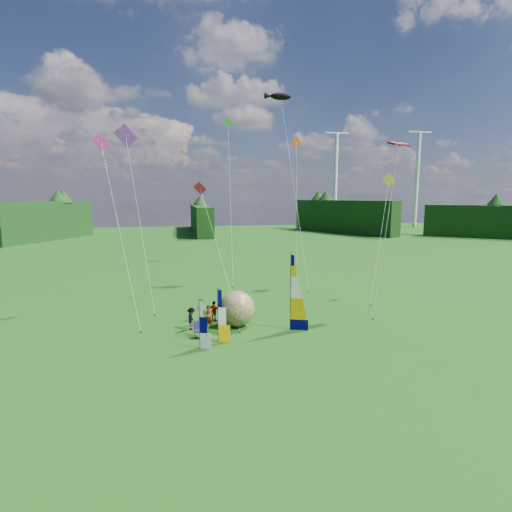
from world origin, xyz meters
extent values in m
plane|color=#286416|center=(0.00, 0.00, 0.00)|extent=(220.00, 220.00, 0.00)
sphere|color=navy|center=(-2.20, 5.38, 1.34)|extent=(3.51, 3.51, 2.68)
imported|color=#66594C|center=(-4.30, 5.16, 0.88)|extent=(0.67, 0.46, 1.76)
imported|color=#66594C|center=(-4.75, 6.49, 0.93)|extent=(1.01, 0.85, 1.87)
imported|color=#66594C|center=(-5.58, 5.21, 0.82)|extent=(0.56, 1.11, 1.64)
imported|color=#66594C|center=(-3.75, 6.86, 0.81)|extent=(0.99, 0.88, 1.61)
camera|label=1|loc=(-6.40, -23.28, 9.64)|focal=28.00mm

